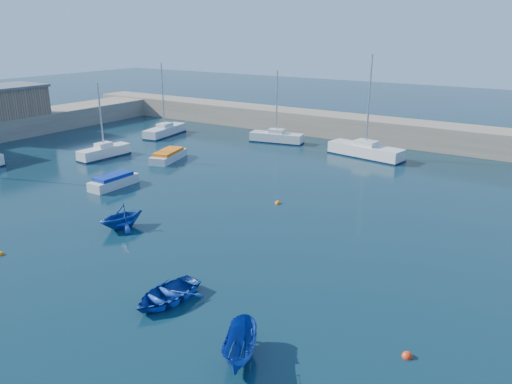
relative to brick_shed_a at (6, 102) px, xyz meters
The scene contains 15 objects.
ground 48.55m from the brick_shed_a, 29.74° to the right, with size 220.00×220.00×0.00m, color #0C2835.
back_wall 47.50m from the brick_shed_a, 27.65° to the left, with size 96.00×4.50×2.60m, color gray.
brick_shed_a is the anchor object (origin of this frame).
sailboat_3 18.67m from the brick_shed_a, ahead, with size 1.88×5.68×7.54m.
sailboat_4 19.39m from the brick_shed_a, 33.49° to the left, with size 2.88×6.88×8.76m.
sailboat_5 33.10m from the brick_shed_a, 26.55° to the left, with size 6.36×2.88×8.17m.
sailboat_6 43.08m from the brick_shed_a, 18.76° to the left, with size 8.13×3.49×10.30m.
motorboat_1 28.00m from the brick_shed_a, 15.29° to the right, with size 1.59×4.38×1.07m.
motorboat_2 24.88m from the brick_shed_a, ahead, with size 3.00×5.26×1.02m.
dinghy_center 47.18m from the brick_shed_a, 23.30° to the right, with size 2.68×3.75×0.78m, color #163F9D.
dinghy_left 36.82m from the brick_shed_a, 21.14° to the right, with size 2.71×3.14×1.65m, color #163F9D.
dinghy_right 53.03m from the brick_shed_a, 22.65° to the right, with size 1.26×3.34×1.29m, color #163F9D.
buoy_0 37.45m from the brick_shed_a, 32.54° to the right, with size 0.38×0.38×0.38m, color orange.
buoy_1 56.93m from the brick_shed_a, 16.83° to the right, with size 0.45×0.45×0.45m, color red.
buoy_3 40.79m from the brick_shed_a, ahead, with size 0.45×0.45×0.45m, color orange.
Camera 1 is at (16.58, -10.14, 12.73)m, focal length 35.00 mm.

